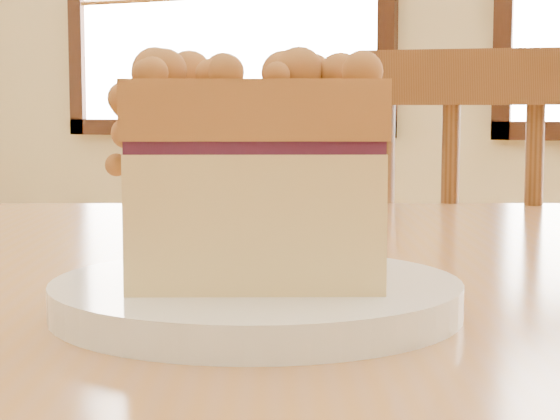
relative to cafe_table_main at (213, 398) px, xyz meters
name	(u,v)px	position (x,y,z in m)	size (l,w,h in m)	color
cafe_table_main	(213,398)	(0.00, 0.00, 0.00)	(1.48, 1.27, 0.75)	#9E693D
cafe_chair_main	(529,415)	(0.11, 0.64, -0.19)	(0.48, 0.48, 0.93)	brown
plate	(256,298)	(0.10, -0.13, 0.10)	(0.21, 0.21, 0.02)	white
cake_slice	(256,168)	(0.10, -0.13, 0.17)	(0.15, 0.14, 0.12)	tan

